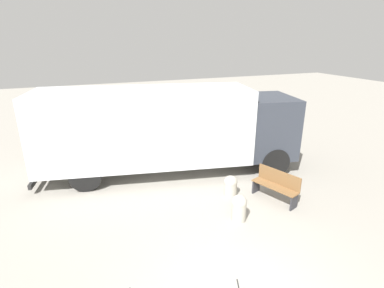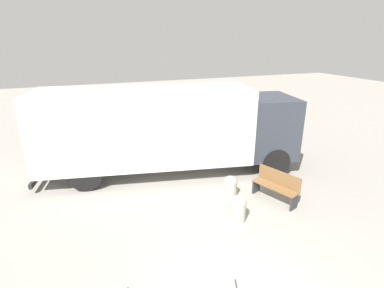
{
  "view_description": "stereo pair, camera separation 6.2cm",
  "coord_description": "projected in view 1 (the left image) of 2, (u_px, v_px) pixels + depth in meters",
  "views": [
    {
      "loc": [
        -2.35,
        -3.59,
        4.71
      ],
      "look_at": [
        0.79,
        4.33,
        1.67
      ],
      "focal_mm": 28.0,
      "sensor_mm": 36.0,
      "label": 1
    },
    {
      "loc": [
        -2.29,
        -3.62,
        4.71
      ],
      "look_at": [
        0.79,
        4.33,
        1.67
      ],
      "focal_mm": 28.0,
      "sensor_mm": 36.0,
      "label": 2
    }
  ],
  "objects": [
    {
      "name": "park_bench",
      "position": [
        276.0,
        185.0,
        9.06
      ],
      "size": [
        0.86,
        1.5,
        0.93
      ],
      "rotation": [
        0.0,
        0.0,
        1.91
      ],
      "color": "brown",
      "rests_on": "ground"
    },
    {
      "name": "bollard_near_bench",
      "position": [
        239.0,
        207.0,
        8.04
      ],
      "size": [
        0.41,
        0.41,
        0.76
      ],
      "color": "#B2AD9E",
      "rests_on": "ground"
    },
    {
      "name": "delivery_truck",
      "position": [
        166.0,
        127.0,
        10.56
      ],
      "size": [
        9.34,
        4.0,
        3.07
      ],
      "rotation": [
        0.0,
        0.0,
        -0.2
      ],
      "color": "silver",
      "rests_on": "ground"
    },
    {
      "name": "bollard_far_bench",
      "position": [
        231.0,
        186.0,
        9.33
      ],
      "size": [
        0.41,
        0.41,
        0.68
      ],
      "color": "#B2AD9E",
      "rests_on": "ground"
    }
  ]
}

